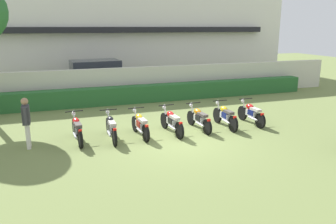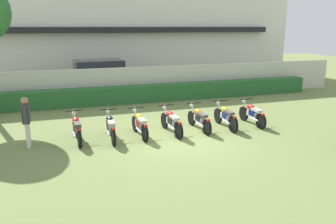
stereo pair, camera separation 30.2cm
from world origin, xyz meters
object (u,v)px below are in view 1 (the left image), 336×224
object	(u,v)px
motorcycle_in_row_1	(111,127)
inspector_person	(26,119)
motorcycle_in_row_0	(77,129)
motorcycle_in_row_4	(199,118)
motorcycle_in_row_2	(140,124)
motorcycle_in_row_3	(172,121)
motorcycle_in_row_5	(225,116)
parked_car	(98,77)
motorcycle_in_row_6	(251,113)

from	to	relation	value
motorcycle_in_row_1	inspector_person	xyz separation A→B (m)	(-2.63, 0.06, 0.52)
motorcycle_in_row_0	motorcycle_in_row_1	bearing A→B (deg)	-100.63
motorcycle_in_row_1	motorcycle_in_row_4	bearing A→B (deg)	-87.75
inspector_person	motorcycle_in_row_2	bearing A→B (deg)	-0.89
motorcycle_in_row_3	inspector_person	world-z (taller)	inspector_person
motorcycle_in_row_2	motorcycle_in_row_5	xyz separation A→B (m)	(3.35, -0.01, 0.01)
motorcycle_in_row_1	motorcycle_in_row_2	distance (m)	1.02
parked_car	motorcycle_in_row_3	distance (m)	8.74
motorcycle_in_row_2	motorcycle_in_row_3	bearing A→B (deg)	-94.47
motorcycle_in_row_1	motorcycle_in_row_4	xyz separation A→B (m)	(3.30, 0.06, -0.01)
motorcycle_in_row_0	motorcycle_in_row_4	size ratio (longest dim) A/B	1.01
motorcycle_in_row_1	motorcycle_in_row_4	size ratio (longest dim) A/B	1.03
motorcycle_in_row_6	motorcycle_in_row_5	bearing A→B (deg)	91.50
motorcycle_in_row_3	motorcycle_in_row_5	size ratio (longest dim) A/B	1.01
parked_car	motorcycle_in_row_0	distance (m)	8.68
motorcycle_in_row_3	motorcycle_in_row_4	xyz separation A→B (m)	(1.12, 0.08, -0.01)
parked_car	motorcycle_in_row_1	xyz separation A→B (m)	(-0.82, -8.59, -0.49)
motorcycle_in_row_4	parked_car	bearing A→B (deg)	13.46
motorcycle_in_row_5	motorcycle_in_row_6	distance (m)	1.19
motorcycle_in_row_3	inspector_person	bearing A→B (deg)	85.35
motorcycle_in_row_5	inspector_person	bearing A→B (deg)	90.92
motorcycle_in_row_4	motorcycle_in_row_2	bearing A→B (deg)	88.62
motorcycle_in_row_3	inspector_person	xyz separation A→B (m)	(-4.81, 0.08, 0.52)
motorcycle_in_row_2	motorcycle_in_row_4	bearing A→B (deg)	-91.73
parked_car	motorcycle_in_row_6	distance (m)	9.79
motorcycle_in_row_2	parked_car	bearing A→B (deg)	-1.75
motorcycle_in_row_1	motorcycle_in_row_6	xyz separation A→B (m)	(5.55, 0.04, -0.00)
inspector_person	motorcycle_in_row_0	bearing A→B (deg)	2.90
motorcycle_in_row_2	motorcycle_in_row_5	world-z (taller)	motorcycle_in_row_5
motorcycle_in_row_3	motorcycle_in_row_6	size ratio (longest dim) A/B	1.06
parked_car	inspector_person	bearing A→B (deg)	-115.79
motorcycle_in_row_2	inspector_person	distance (m)	3.68
motorcycle_in_row_1	motorcycle_in_row_2	xyz separation A→B (m)	(1.02, 0.01, -0.00)
motorcycle_in_row_0	motorcycle_in_row_5	bearing A→B (deg)	-95.00
motorcycle_in_row_2	motorcycle_in_row_5	size ratio (longest dim) A/B	0.94
motorcycle_in_row_3	motorcycle_in_row_4	bearing A→B (deg)	-89.41
motorcycle_in_row_0	motorcycle_in_row_3	size ratio (longest dim) A/B	0.97
parked_car	motorcycle_in_row_4	world-z (taller)	parked_car
motorcycle_in_row_2	motorcycle_in_row_4	world-z (taller)	motorcycle_in_row_2
motorcycle_in_row_3	motorcycle_in_row_6	world-z (taller)	motorcycle_in_row_3
motorcycle_in_row_1	inspector_person	distance (m)	2.68
motorcycle_in_row_3	motorcycle_in_row_2	bearing A→B (deg)	85.01
motorcycle_in_row_4	motorcycle_in_row_3	bearing A→B (deg)	91.46
parked_car	motorcycle_in_row_5	size ratio (longest dim) A/B	2.41
motorcycle_in_row_3	motorcycle_in_row_5	distance (m)	2.18
motorcycle_in_row_2	motorcycle_in_row_0	bearing A→B (deg)	83.30
motorcycle_in_row_3	motorcycle_in_row_4	distance (m)	1.12
motorcycle_in_row_0	motorcycle_in_row_2	size ratio (longest dim) A/B	1.05
motorcycle_in_row_2	motorcycle_in_row_3	size ratio (longest dim) A/B	0.93
motorcycle_in_row_4	motorcycle_in_row_5	world-z (taller)	motorcycle_in_row_5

